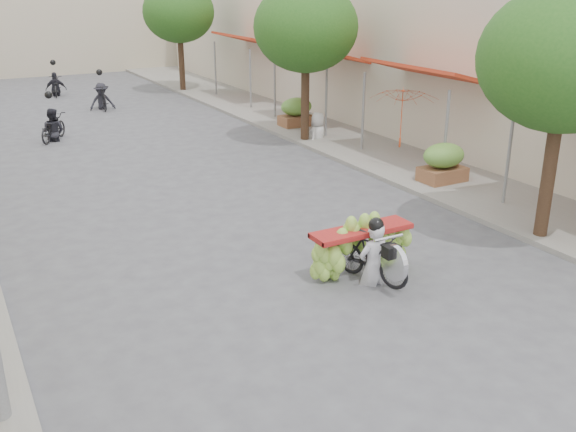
{
  "coord_description": "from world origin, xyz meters",
  "views": [
    {
      "loc": [
        -5.46,
        -4.55,
        5.24
      ],
      "look_at": [
        -0.06,
        5.27,
        1.1
      ],
      "focal_mm": 40.0,
      "sensor_mm": 36.0,
      "label": 1
    }
  ],
  "objects": [
    {
      "name": "far_building",
      "position": [
        0.0,
        38.0,
        3.5
      ],
      "size": [
        20.0,
        6.0,
        7.0
      ],
      "primitive_type": "cube",
      "color": "#C1B398",
      "rests_on": "ground"
    },
    {
      "name": "produce_crate_far",
      "position": [
        6.2,
        16.0,
        0.71
      ],
      "size": [
        1.2,
        0.88,
        1.16
      ],
      "color": "brown",
      "rests_on": "ground"
    },
    {
      "name": "street_tree_mid",
      "position": [
        5.4,
        14.0,
        3.78
      ],
      "size": [
        3.4,
        3.4,
        5.25
      ],
      "color": "#3A2719",
      "rests_on": "ground"
    },
    {
      "name": "produce_crate_mid",
      "position": [
        6.2,
        8.0,
        0.71
      ],
      "size": [
        1.2,
        0.88,
        1.16
      ],
      "color": "brown",
      "rests_on": "ground"
    },
    {
      "name": "bg_motorbike_c",
      "position": [
        -0.32,
        27.79,
        0.8
      ],
      "size": [
        1.06,
        1.66,
        1.95
      ],
      "color": "black",
      "rests_on": "ground"
    },
    {
      "name": "street_tree_near",
      "position": [
        5.4,
        4.0,
        3.78
      ],
      "size": [
        3.4,
        3.4,
        5.25
      ],
      "color": "#3A2719",
      "rests_on": "ground"
    },
    {
      "name": "shophouse_row_right",
      "position": [
        11.99,
        14.0,
        3.0
      ],
      "size": [
        9.77,
        40.0,
        6.0
      ],
      "color": "beige",
      "rests_on": "ground"
    },
    {
      "name": "street_tree_far",
      "position": [
        5.4,
        26.0,
        3.78
      ],
      "size": [
        3.4,
        3.4,
        5.25
      ],
      "color": "#3A2719",
      "rests_on": "ground"
    },
    {
      "name": "ground",
      "position": [
        0.0,
        0.0,
        0.0
      ],
      "size": [
        120.0,
        120.0,
        0.0
      ],
      "primitive_type": "plane",
      "color": "#525256",
      "rests_on": "ground"
    },
    {
      "name": "banana_motorbike",
      "position": [
        1.05,
        4.24,
        0.71
      ],
      "size": [
        2.2,
        1.82,
        2.14
      ],
      "color": "black",
      "rests_on": "ground"
    },
    {
      "name": "sidewalk_right",
      "position": [
        7.0,
        15.0,
        0.06
      ],
      "size": [
        4.0,
        60.0,
        0.12
      ],
      "primitive_type": "cube",
      "color": "gray",
      "rests_on": "ground"
    },
    {
      "name": "bg_motorbike_b",
      "position": [
        0.78,
        23.29,
        0.83
      ],
      "size": [
        1.08,
        1.9,
        1.95
      ],
      "color": "black",
      "rests_on": "ground"
    },
    {
      "name": "bg_motorbike_a",
      "position": [
        -2.08,
        18.42,
        0.74
      ],
      "size": [
        1.42,
        1.68,
        1.95
      ],
      "color": "black",
      "rests_on": "ground"
    },
    {
      "name": "market_umbrella",
      "position": [
        5.96,
        9.51,
        2.46
      ],
      "size": [
        2.48,
        2.48,
        1.72
      ],
      "rotation": [
        0.0,
        0.0,
        0.41
      ],
      "color": "#A63716",
      "rests_on": "ground"
    },
    {
      "name": "pedestrian",
      "position": [
        5.9,
        13.96,
        0.99
      ],
      "size": [
        1.0,
        0.88,
        1.74
      ],
      "rotation": [
        0.0,
        0.0,
        3.67
      ],
      "color": "silver",
      "rests_on": "ground"
    }
  ]
}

